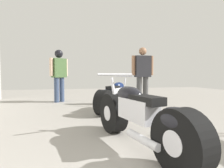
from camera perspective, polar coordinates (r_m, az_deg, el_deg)
The scene contains 5 objects.
ground_plane at distance 3.78m, azimuth -1.91°, elevation -10.97°, with size 16.69×16.69×0.00m, color gray.
motorcycle_maroon_cruiser at distance 2.26m, azimuth 8.72°, elevation -10.44°, with size 0.77×1.98×0.93m.
motorcycle_black_naked at distance 4.58m, azimuth 0.95°, elevation -3.97°, with size 1.33×1.65×0.89m.
mechanic_in_blue at distance 5.59m, azimuth 9.68°, elevation 3.69°, with size 0.70×0.26×1.75m.
mechanic_with_helmet at distance 6.25m, azimuth -16.50°, elevation 4.04°, with size 0.61×0.51×1.75m.
Camera 1 is at (-0.67, -0.13, 0.90)m, focal length 28.75 mm.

